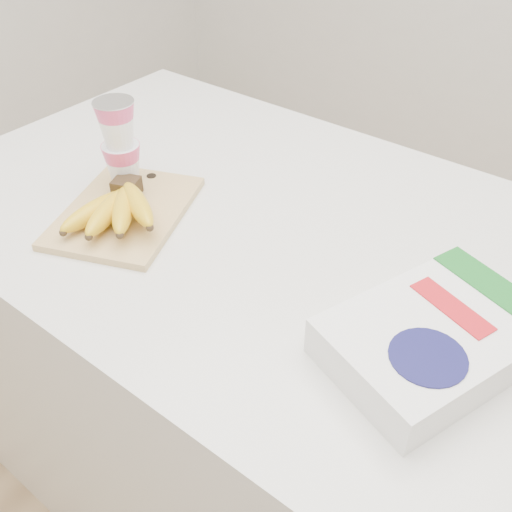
% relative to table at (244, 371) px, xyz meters
% --- Properties ---
extents(room, '(4.00, 4.00, 4.00)m').
position_rel_table_xyz_m(room, '(0.00, 0.00, 0.86)').
color(room, tan).
rests_on(room, ground).
extents(table, '(1.30, 0.87, 0.97)m').
position_rel_table_xyz_m(table, '(0.00, 0.00, 0.00)').
color(table, silver).
rests_on(table, ground).
extents(cutting_board, '(0.31, 0.36, 0.01)m').
position_rel_table_xyz_m(cutting_board, '(-0.16, -0.15, 0.49)').
color(cutting_board, '#DABF77').
rests_on(cutting_board, table).
extents(bananas, '(0.19, 0.20, 0.07)m').
position_rel_table_xyz_m(bananas, '(-0.14, -0.18, 0.53)').
color(bananas, '#382816').
rests_on(bananas, cutting_board).
extents(yogurt_stack, '(0.08, 0.08, 0.18)m').
position_rel_table_xyz_m(yogurt_stack, '(-0.22, -0.09, 0.60)').
color(yogurt_stack, white).
rests_on(yogurt_stack, cutting_board).
extents(cereal_box, '(0.29, 0.35, 0.07)m').
position_rel_table_xyz_m(cereal_box, '(0.45, -0.12, 0.52)').
color(cereal_box, white).
rests_on(cereal_box, table).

